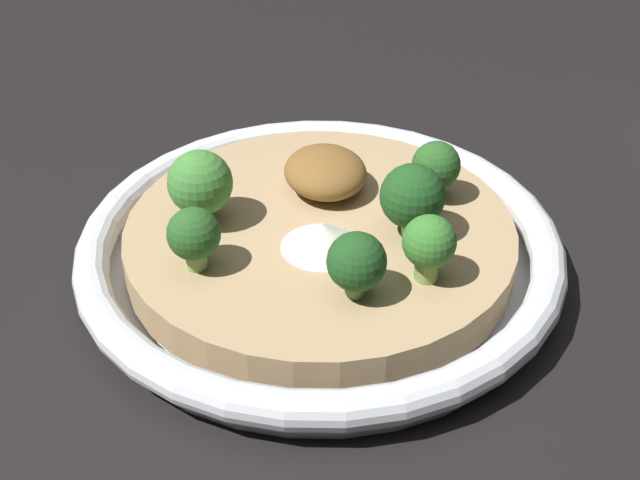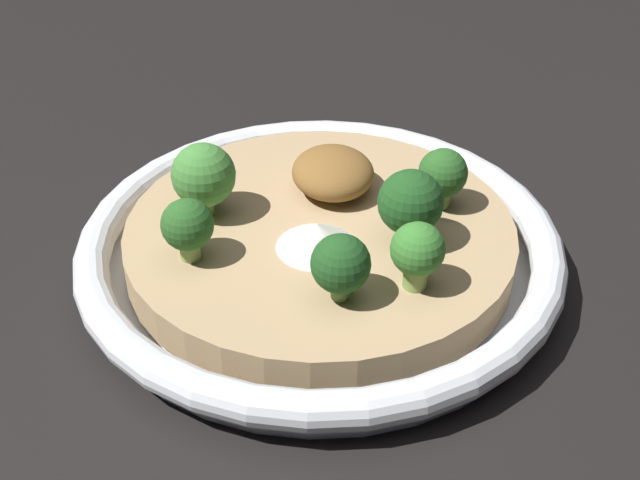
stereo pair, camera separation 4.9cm
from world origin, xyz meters
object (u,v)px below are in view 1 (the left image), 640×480
Objects in this scene: risotto_bowl at (320,245)px; broccoli_front_right at (436,167)px; broccoli_back at (200,183)px; broccoli_left at (358,262)px; broccoli_front at (412,197)px; broccoli_back_left at (194,236)px; broccoli_front_left at (429,244)px.

broccoli_front_right is (0.01, -0.08, 0.04)m from risotto_bowl.
broccoli_back is (0.02, 0.07, 0.04)m from risotto_bowl.
broccoli_left is (-0.08, 0.08, -0.00)m from broccoli_front_right.
broccoli_front is (-0.05, -0.12, -0.00)m from broccoli_back.
broccoli_left is at bearing -121.16° from broccoli_back_left.
risotto_bowl is 0.08m from broccoli_left.
broccoli_back is at bearing 84.43° from broccoli_front_right.
broccoli_front_left is 0.13m from broccoli_back_left.
risotto_bowl is at bearing -108.84° from broccoli_back.
broccoli_back is 0.12m from broccoli_left.
broccoli_front_left is at bearing 154.74° from broccoli_front_right.
risotto_bowl is at bearing 0.82° from broccoli_left.
broccoli_front_right reaches higher than broccoli_back_left.
broccoli_back_left is at bearing 101.06° from broccoli_front_right.
broccoli_back_left is (0.04, 0.12, -0.00)m from broccoli_front_left.
broccoli_back and broccoli_front have the same top height.
broccoli_front is (-0.02, -0.05, 0.04)m from risotto_bowl.
risotto_bowl is 6.35× the size of broccoli_back.
broccoli_left is at bearing -143.59° from broccoli_back.
broccoli_front_right is 1.03× the size of broccoli_back_left.
risotto_bowl is 0.08m from broccoli_back.
broccoli_back_left is at bearing 88.66° from broccoli_front.
broccoli_back reaches higher than broccoli_left.
broccoli_front_left is at bearing -129.33° from broccoli_back.
broccoli_back is at bearing 36.41° from broccoli_left.
broccoli_front_right is at bearing -83.50° from risotto_bowl.
broccoli_back_left is (-0.04, 0.01, -0.01)m from broccoli_back.
risotto_bowl is at bearing 63.11° from broccoli_front.
broccoli_back is 1.02× the size of broccoli_front.
broccoli_front_right is 1.01× the size of broccoli_left.
broccoli_front is 1.21× the size of broccoli_back_left.
broccoli_back is 0.05m from broccoli_back_left.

